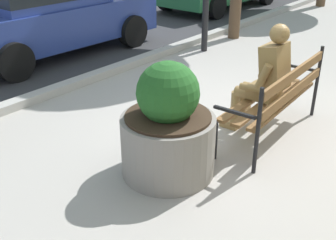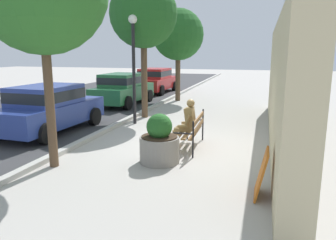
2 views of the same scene
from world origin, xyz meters
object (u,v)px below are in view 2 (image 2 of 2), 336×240
parked_car_red (155,80)px  leaning_signboard (261,173)px  parked_car_blue (49,107)px  parked_car_green (123,88)px  concrete_planter (159,143)px  park_bench (193,129)px  street_tree_far_corner (178,35)px  street_tree_down_street (143,14)px  lamp_post (133,54)px  bronze_statue_seated (185,124)px

parked_car_red → leaning_signboard: (-14.24, -6.80, -0.39)m
parked_car_blue → parked_car_green: bearing=0.0°
concrete_planter → parked_car_blue: size_ratio=0.29×
park_bench → parked_car_red: parked_car_red is taller
street_tree_far_corner → parked_car_blue: street_tree_far_corner is taller
street_tree_down_street → leaning_signboard: size_ratio=5.95×
park_bench → lamp_post: (2.47, 2.72, 2.01)m
concrete_planter → leaning_signboard: bearing=-118.7°
parked_car_red → street_tree_down_street: bearing=-164.7°
parked_car_green → leaning_signboard: (-9.09, -6.80, -0.39)m
park_bench → concrete_planter: size_ratio=1.52×
park_bench → parked_car_red: size_ratio=0.44×
concrete_planter → parked_car_blue: bearing=67.1°
park_bench → parked_car_green: 8.06m
concrete_planter → parked_car_green: bearing=29.6°
park_bench → lamp_post: lamp_post is taller
bronze_statue_seated → lamp_post: (2.49, 2.51, 1.88)m
street_tree_down_street → parked_car_red: (7.81, 2.14, -3.18)m
bronze_statue_seated → concrete_planter: bronze_statue_seated is taller
street_tree_down_street → lamp_post: bearing=-177.0°
concrete_planter → parked_car_green: (7.79, 4.42, 0.35)m
bronze_statue_seated → parked_car_blue: parked_car_blue is taller
parked_car_green → street_tree_far_corner: bearing=-45.9°
concrete_planter → bronze_statue_seated: bearing=-12.1°
park_bench → street_tree_far_corner: 9.44m
parked_car_green → park_bench: bearing=-142.3°
street_tree_down_street → street_tree_far_corner: street_tree_down_street is taller
street_tree_down_street → lamp_post: size_ratio=1.37×
street_tree_far_corner → parked_car_blue: size_ratio=1.17×
street_tree_far_corner → parked_car_green: (-2.19, 2.26, -2.64)m
park_bench → parked_car_blue: 4.96m
parked_car_red → lamp_post: 9.47m
parked_car_blue → lamp_post: size_ratio=1.07×
park_bench → street_tree_far_corner: (8.56, 2.66, 2.94)m
street_tree_down_street → parked_car_blue: size_ratio=1.29×
parked_car_green → lamp_post: lamp_post is taller
bronze_statue_seated → parked_car_green: size_ratio=0.33×
concrete_planter → street_tree_down_street: size_ratio=0.22×
parked_car_blue → bronze_statue_seated: bearing=-95.7°
parked_car_blue → street_tree_far_corner: bearing=-15.6°
park_bench → parked_car_green: size_ratio=0.44×
bronze_statue_seated → parked_car_blue: 4.74m
concrete_planter → parked_car_green: size_ratio=0.29×
park_bench → concrete_planter: concrete_planter is taller
parked_car_blue → parked_car_red: 11.07m
concrete_planter → parked_car_green: 8.96m
parked_car_green → parked_car_red: size_ratio=1.00×
leaning_signboard → parked_car_red: bearing=25.5°
concrete_planter → street_tree_down_street: bearing=23.9°
street_tree_down_street → parked_car_red: street_tree_down_street is taller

